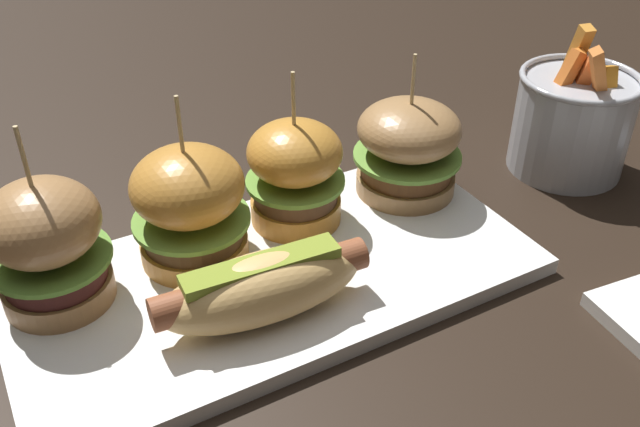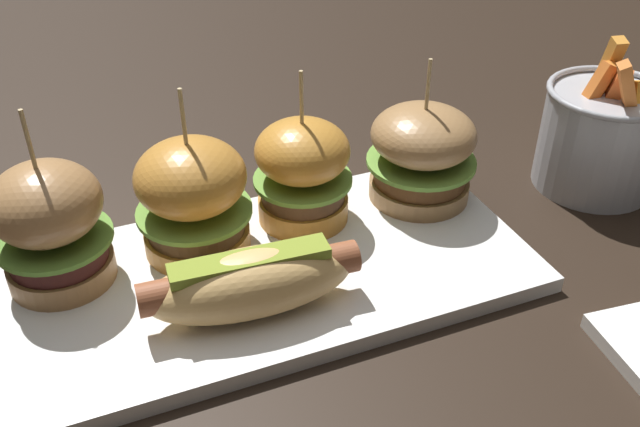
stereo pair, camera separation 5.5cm
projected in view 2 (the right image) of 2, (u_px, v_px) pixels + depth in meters
name	position (u px, v px, depth m)	size (l,w,h in m)	color
ground_plane	(273.00, 279.00, 0.57)	(3.00, 3.00, 0.00)	black
platter_main	(273.00, 273.00, 0.57)	(0.41, 0.20, 0.01)	white
hot_dog	(251.00, 281.00, 0.51)	(0.16, 0.07, 0.05)	#DEAF66
slider_far_left	(51.00, 224.00, 0.52)	(0.09, 0.09, 0.14)	#A57748
slider_center_left	(193.00, 196.00, 0.56)	(0.09, 0.09, 0.14)	#C28234
slider_center_right	(303.00, 171.00, 0.59)	(0.08, 0.08, 0.14)	#C58331
slider_far_right	(422.00, 153.00, 0.62)	(0.10, 0.10, 0.13)	#A07648
fries_bucket	(601.00, 136.00, 0.66)	(0.12, 0.12, 0.14)	#A8AAB2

